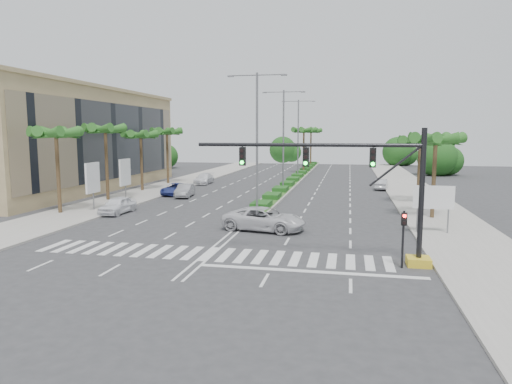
# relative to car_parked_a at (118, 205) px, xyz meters

# --- Properties ---
(ground) EXTENTS (160.00, 160.00, 0.00)m
(ground) POSITION_rel_car_parked_a_xyz_m (11.80, -11.29, -0.74)
(ground) COLOR #333335
(ground) RESTS_ON ground
(footpath_right) EXTENTS (6.00, 120.00, 0.15)m
(footpath_right) POSITION_rel_car_parked_a_xyz_m (27.00, 8.71, -0.66)
(footpath_right) COLOR gray
(footpath_right) RESTS_ON ground
(footpath_left) EXTENTS (6.00, 120.00, 0.15)m
(footpath_left) POSITION_rel_car_parked_a_xyz_m (-3.40, 8.71, -0.66)
(footpath_left) COLOR gray
(footpath_left) RESTS_ON ground
(median) EXTENTS (2.20, 75.00, 0.20)m
(median) POSITION_rel_car_parked_a_xyz_m (11.80, 33.71, -0.64)
(median) COLOR gray
(median) RESTS_ON ground
(median_grass) EXTENTS (1.80, 75.00, 0.04)m
(median_grass) POSITION_rel_car_parked_a_xyz_m (11.80, 33.71, -0.52)
(median_grass) COLOR #2C511B
(median_grass) RESTS_ON median
(building) EXTENTS (12.00, 36.00, 12.00)m
(building) POSITION_rel_car_parked_a_xyz_m (-14.20, 14.71, 5.26)
(building) COLOR tan
(building) RESTS_ON ground
(signal_gantry) EXTENTS (12.60, 1.20, 7.20)m
(signal_gantry) POSITION_rel_car_parked_a_xyz_m (21.07, -11.29, 2.72)
(signal_gantry) COLOR gold
(signal_gantry) RESTS_ON ground
(pedestrian_signal) EXTENTS (0.28, 0.36, 3.00)m
(pedestrian_signal) POSITION_rel_car_parked_a_xyz_m (22.40, -11.96, 1.31)
(pedestrian_signal) COLOR black
(pedestrian_signal) RESTS_ON ground
(direction_sign) EXTENTS (2.70, 0.11, 3.40)m
(direction_sign) POSITION_rel_car_parked_a_xyz_m (25.30, -3.30, 1.71)
(direction_sign) COLOR slate
(direction_sign) RESTS_ON ground
(billboard_near) EXTENTS (0.18, 2.10, 4.35)m
(billboard_near) POSITION_rel_car_parked_a_xyz_m (-2.70, 0.71, 2.22)
(billboard_near) COLOR slate
(billboard_near) RESTS_ON ground
(billboard_far) EXTENTS (0.18, 2.10, 4.35)m
(billboard_far) POSITION_rel_car_parked_a_xyz_m (-2.70, 6.71, 2.22)
(billboard_far) COLOR slate
(billboard_far) RESTS_ON ground
(palm_left_near) EXTENTS (4.57, 4.68, 7.55)m
(palm_left_near) POSITION_rel_car_parked_a_xyz_m (-4.70, -1.29, 5.95)
(palm_left_near) COLOR brown
(palm_left_near) RESTS_ON ground
(palm_left_mid) EXTENTS (4.57, 4.68, 7.95)m
(palm_left_mid) POSITION_rel_car_parked_a_xyz_m (-4.70, 6.71, 6.34)
(palm_left_mid) COLOR brown
(palm_left_mid) RESTS_ON ground
(palm_left_far) EXTENTS (4.57, 4.68, 7.35)m
(palm_left_far) POSITION_rel_car_parked_a_xyz_m (-4.70, 14.71, 5.76)
(palm_left_far) COLOR brown
(palm_left_far) RESTS_ON ground
(palm_left_end) EXTENTS (4.57, 4.68, 7.75)m
(palm_left_end) POSITION_rel_car_parked_a_xyz_m (-4.70, 22.71, 6.14)
(palm_left_end) COLOR brown
(palm_left_end) RESTS_ON ground
(palm_right_near) EXTENTS (4.57, 4.68, 7.05)m
(palm_right_near) POSITION_rel_car_parked_a_xyz_m (26.30, 2.71, 5.47)
(palm_right_near) COLOR brown
(palm_right_near) RESTS_ON ground
(palm_right_far) EXTENTS (4.57, 4.68, 6.75)m
(palm_right_far) POSITION_rel_car_parked_a_xyz_m (26.30, 10.71, 5.18)
(palm_right_far) COLOR brown
(palm_right_far) RESTS_ON ground
(palm_median_a) EXTENTS (4.57, 4.68, 8.05)m
(palm_median_a) POSITION_rel_car_parked_a_xyz_m (11.80, 43.71, 6.43)
(palm_median_a) COLOR brown
(palm_median_a) RESTS_ON ground
(palm_median_b) EXTENTS (4.57, 4.68, 8.05)m
(palm_median_b) POSITION_rel_car_parked_a_xyz_m (11.80, 58.71, 6.43)
(palm_median_b) COLOR brown
(palm_median_b) RESTS_ON ground
(streetlight_near) EXTENTS (5.10, 0.25, 12.00)m
(streetlight_near) POSITION_rel_car_parked_a_xyz_m (11.80, 2.71, 6.07)
(streetlight_near) COLOR slate
(streetlight_near) RESTS_ON ground
(streetlight_mid) EXTENTS (5.10, 0.25, 12.00)m
(streetlight_mid) POSITION_rel_car_parked_a_xyz_m (11.80, 18.71, 6.07)
(streetlight_mid) COLOR slate
(streetlight_mid) RESTS_ON ground
(streetlight_far) EXTENTS (5.10, 0.25, 12.00)m
(streetlight_far) POSITION_rel_car_parked_a_xyz_m (11.80, 34.71, 6.07)
(streetlight_far) COLOR slate
(streetlight_far) RESTS_ON ground
(car_parked_a) EXTENTS (1.86, 4.38, 1.48)m
(car_parked_a) POSITION_rel_car_parked_a_xyz_m (0.00, 0.00, 0.00)
(car_parked_a) COLOR white
(car_parked_a) RESTS_ON ground
(car_parked_b) EXTENTS (2.07, 4.46, 1.42)m
(car_parked_b) POSITION_rel_car_parked_a_xyz_m (2.05, 11.08, -0.03)
(car_parked_b) COLOR #9F9FA3
(car_parked_b) RESTS_ON ground
(car_parked_c) EXTENTS (2.31, 4.78, 1.31)m
(car_parked_c) POSITION_rel_car_parked_a_xyz_m (0.36, 12.58, -0.08)
(car_parked_c) COLOR #313E95
(car_parked_c) RESTS_ON ground
(car_parked_d) EXTENTS (2.10, 4.89, 1.40)m
(car_parked_d) POSITION_rel_car_parked_a_xyz_m (0.00, 24.10, -0.04)
(car_parked_d) COLOR white
(car_parked_d) RESTS_ON ground
(car_crossing) EXTENTS (6.31, 3.72, 1.65)m
(car_crossing) POSITION_rel_car_parked_a_xyz_m (13.72, -4.21, 0.08)
(car_crossing) COLOR silver
(car_crossing) RESTS_ON ground
(car_right) EXTENTS (1.90, 4.17, 1.33)m
(car_right) POSITION_rel_car_parked_a_xyz_m (23.60, 22.26, -0.07)
(car_right) COLOR silver
(car_right) RESTS_ON ground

